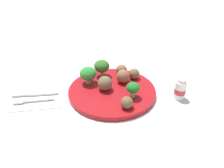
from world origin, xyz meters
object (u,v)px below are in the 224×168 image
napkin (35,98)px  meatball_far_rim (127,102)px  meatball_front_left (105,83)px  broccoli_floret_front_right (102,66)px  meatball_back_left (123,76)px  meatball_mid_right (122,70)px  fork (31,100)px  broccoli_floret_back_left (88,74)px  yogurt_bottle (180,90)px  broccoli_floret_center (133,88)px  meatball_near_rim (134,74)px  knife (33,94)px  plate (112,91)px

napkin → meatball_far_rim: bearing=163.8°
meatball_front_left → broccoli_floret_front_right: bearing=-84.5°
meatball_back_left → meatball_far_rim: size_ratio=1.27×
meatball_mid_right → fork: (0.29, 0.13, -0.03)m
broccoli_floret_back_left → yogurt_bottle: 0.30m
broccoli_floret_back_left → broccoli_floret_front_right: (-0.05, -0.04, 0.00)m
broccoli_floret_back_left → fork: broccoli_floret_back_left is taller
broccoli_floret_center → yogurt_bottle: yogurt_bottle is taller
broccoli_floret_center → meatball_far_rim: 0.06m
meatball_near_rim → meatball_mid_right: bearing=-33.0°
broccoli_floret_back_left → meatball_mid_right: (-0.12, -0.05, -0.01)m
meatball_far_rim → yogurt_bottle: (-0.17, -0.06, -0.00)m
broccoli_floret_center → fork: broccoli_floret_center is taller
meatball_back_left → napkin: meatball_back_left is taller
broccoli_floret_back_left → fork: size_ratio=0.47×
meatball_front_left → napkin: meatball_front_left is taller
knife → meatball_far_rim: bearing=161.2°
meatball_mid_right → yogurt_bottle: 0.21m
broccoli_floret_center → meatball_front_left: (0.08, -0.05, -0.01)m
broccoli_floret_back_left → broccoli_floret_center: 0.16m
napkin → fork: size_ratio=1.40×
broccoli_floret_center → knife: size_ratio=0.34×
meatball_far_rim → meatball_front_left: bearing=-59.3°
knife → broccoli_floret_center: bearing=171.5°
broccoli_floret_back_left → knife: size_ratio=0.39×
meatball_front_left → broccoli_floret_center: bearing=150.4°
meatball_mid_right → fork: bearing=23.7°
plate → meatball_near_rim: (-0.08, -0.06, 0.03)m
broccoli_floret_back_left → knife: broccoli_floret_back_left is taller
meatball_near_rim → yogurt_bottle: yogurt_bottle is taller
broccoli_floret_center → meatball_front_left: 0.10m
broccoli_floret_center → broccoli_floret_front_right: 0.16m
broccoli_floret_back_left → meatball_mid_right: 0.13m
meatball_mid_right → meatball_back_left: bearing=91.1°
yogurt_bottle → meatball_far_rim: bearing=19.4°
meatball_far_rim → fork: bearing=-12.3°
plate → fork: size_ratio=2.31×
knife → yogurt_bottle: yogurt_bottle is taller
meatball_near_rim → meatball_mid_right: meatball_mid_right is taller
broccoli_floret_back_left → broccoli_floret_center: size_ratio=1.15×
broccoli_floret_center → knife: broccoli_floret_center is taller
knife → fork: bearing=95.2°
meatball_near_rim → yogurt_bottle: size_ratio=0.54×
plate → napkin: (0.24, 0.02, -0.01)m
plate → fork: 0.25m
broccoli_floret_center → meatball_far_rim: size_ratio=1.40×
meatball_back_left → knife: meatball_back_left is taller
meatball_far_rim → knife: (0.29, -0.10, -0.03)m
broccoli_floret_center → meatball_mid_right: (0.02, -0.14, -0.01)m
meatball_near_rim → meatball_far_rim: meatball_near_rim is taller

